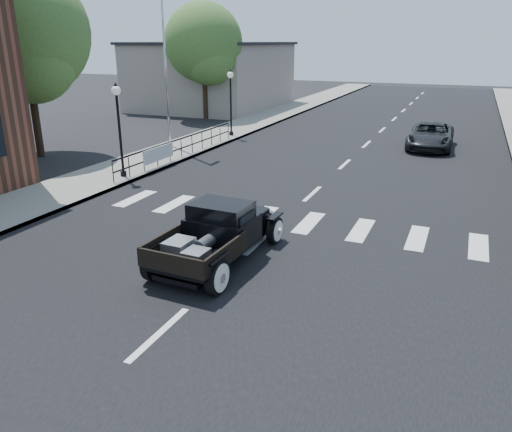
% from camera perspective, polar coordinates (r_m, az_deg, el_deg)
% --- Properties ---
extents(ground, '(120.00, 120.00, 0.00)m').
position_cam_1_polar(ground, '(12.20, -3.21, -6.35)').
color(ground, black).
rests_on(ground, ground).
extents(road, '(14.00, 80.00, 0.02)m').
position_cam_1_polar(road, '(25.86, 11.65, 7.21)').
color(road, black).
rests_on(road, ground).
extents(road_markings, '(12.00, 60.00, 0.06)m').
position_cam_1_polar(road_markings, '(21.11, 8.82, 4.64)').
color(road_markings, silver).
rests_on(road_markings, ground).
extents(sidewalk_left, '(3.00, 80.00, 0.15)m').
position_cam_1_polar(sidewalk_left, '(28.70, -5.35, 8.84)').
color(sidewalk_left, gray).
rests_on(sidewalk_left, ground).
extents(low_building_left, '(10.00, 12.00, 5.00)m').
position_cam_1_polar(low_building_left, '(42.85, -4.94, 15.59)').
color(low_building_left, '#A09386').
rests_on(low_building_left, ground).
extents(railing, '(0.08, 10.00, 1.00)m').
position_cam_1_polar(railing, '(23.75, -8.54, 7.91)').
color(railing, black).
rests_on(railing, sidewalk_left).
extents(banner, '(0.04, 2.20, 0.60)m').
position_cam_1_polar(banner, '(22.11, -11.02, 6.38)').
color(banner, silver).
rests_on(banner, sidewalk_left).
extents(lamp_post_b, '(0.36, 0.36, 3.66)m').
position_cam_1_polar(lamp_post_b, '(20.45, -15.32, 9.39)').
color(lamp_post_b, black).
rests_on(lamp_post_b, sidewalk_left).
extents(lamp_post_c, '(0.36, 0.36, 3.66)m').
position_cam_1_polar(lamp_post_c, '(28.90, -2.90, 12.79)').
color(lamp_post_c, black).
rests_on(lamp_post_c, sidewalk_left).
extents(flagpole, '(0.12, 0.12, 11.14)m').
position_cam_1_polar(flagpole, '(26.00, -10.52, 20.04)').
color(flagpole, silver).
rests_on(flagpole, sidewalk_left).
extents(big_tree_near, '(5.86, 5.86, 8.61)m').
position_cam_1_polar(big_tree_near, '(26.01, -24.62, 15.55)').
color(big_tree_near, '#3F632A').
rests_on(big_tree_near, ground).
extents(big_tree_far, '(5.36, 5.36, 7.87)m').
position_cam_1_polar(big_tree_far, '(36.31, -5.94, 17.15)').
color(big_tree_far, '#3F632A').
rests_on(big_tree_far, ground).
extents(hotrod_pickup, '(2.25, 4.51, 1.54)m').
position_cam_1_polar(hotrod_pickup, '(12.47, -4.39, -1.96)').
color(hotrod_pickup, black).
rests_on(hotrod_pickup, ground).
extents(second_car, '(2.21, 4.70, 1.30)m').
position_cam_1_polar(second_car, '(27.59, 19.33, 8.63)').
color(second_car, black).
rests_on(second_car, ground).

